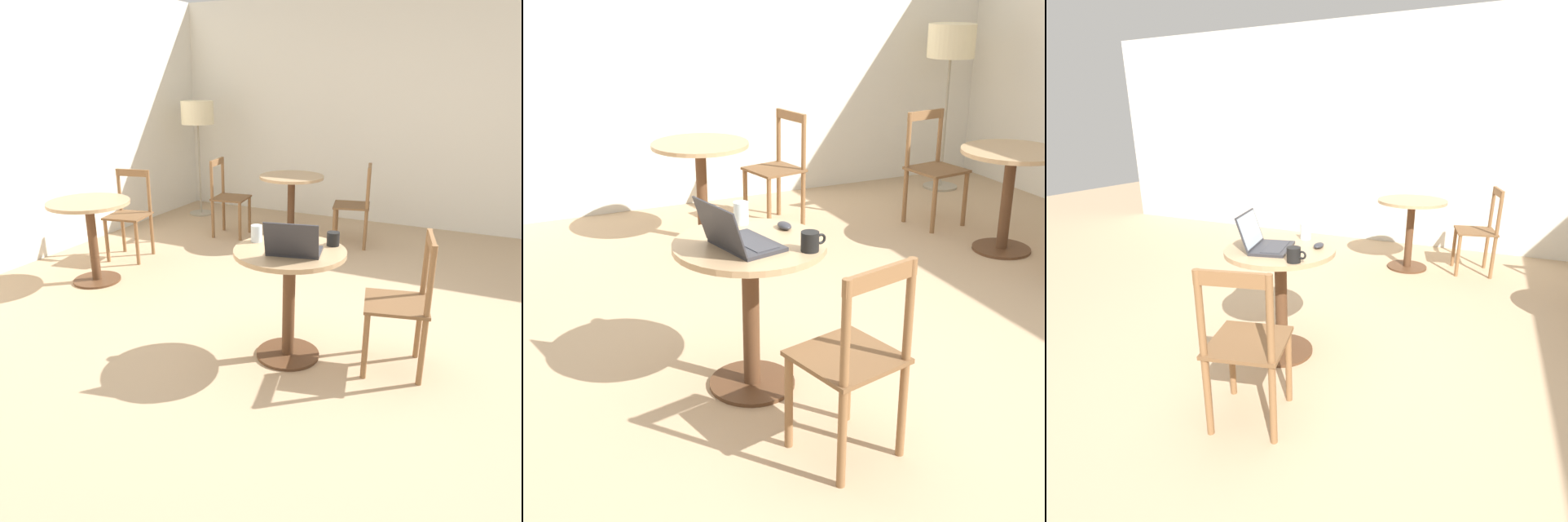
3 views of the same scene
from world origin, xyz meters
TOP-DOWN VIEW (x-y plane):
  - ground_plane at (0.00, 0.00)m, footprint 16.00×16.00m
  - wall_back at (0.00, 3.23)m, footprint 9.40×0.06m
  - cafe_table_near at (-0.39, 0.15)m, footprint 0.71×0.71m
  - cafe_table_mid at (1.97, 1.14)m, footprint 0.71×0.71m
  - cafe_table_far at (0.06, 2.25)m, footprint 0.71×0.71m
  - chair_near_front at (-0.23, -0.53)m, footprint 0.46×0.46m
  - chair_mid_back at (1.86, 1.89)m, footprint 0.43×0.43m
  - chair_far_right at (0.74, 2.39)m, footprint 0.45×0.45m
  - floor_lamp at (2.56, 2.72)m, footprint 0.42×0.42m
  - laptop at (-0.47, 0.10)m, footprint 0.35×0.38m
  - mouse at (-0.17, 0.26)m, footprint 0.06×0.10m
  - mug at (-0.19, -0.06)m, footprint 0.12×0.08m
  - drinking_glass at (-0.33, 0.42)m, footprint 0.07×0.07m

SIDE VIEW (x-z plane):
  - ground_plane at x=0.00m, z-range 0.00..0.00m
  - chair_near_front at x=-0.23m, z-range 0.00..0.89m
  - chair_mid_back at x=1.86m, z-range 0.00..0.89m
  - chair_far_right at x=0.74m, z-range 0.00..0.89m
  - cafe_table_near at x=-0.39m, z-range 0.18..0.92m
  - cafe_table_mid at x=1.97m, z-range 0.18..0.92m
  - cafe_table_far at x=0.06m, z-range 0.18..0.92m
  - mouse at x=-0.17m, z-range 0.74..0.78m
  - mug at x=-0.19m, z-range 0.74..0.83m
  - laptop at x=-0.47m, z-range 0.68..0.91m
  - drinking_glass at x=-0.33m, z-range 0.74..0.85m
  - floor_lamp at x=2.56m, z-range 0.54..2.01m
  - wall_back at x=0.00m, z-range 0.00..2.70m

